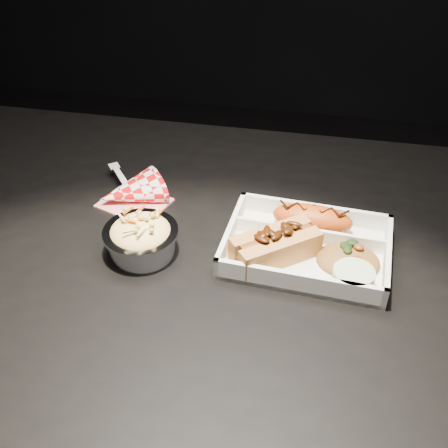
{
  "coord_description": "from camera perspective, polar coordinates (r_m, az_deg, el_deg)",
  "views": [
    {
      "loc": [
        0.13,
        -0.67,
        1.33
      ],
      "look_at": [
        0.01,
        -0.01,
        0.81
      ],
      "focal_mm": 45.0,
      "sensor_mm": 36.0,
      "label": 1
    }
  ],
  "objects": [
    {
      "name": "napkin_fork",
      "position": [
        1.0,
        -9.52,
        3.19
      ],
      "size": [
        0.15,
        0.16,
        0.1
      ],
      "rotation": [
        0.0,
        0.0,
        -0.92
      ],
      "color": "red",
      "rests_on": "dining_table"
    },
    {
      "name": "foil_coleslaw_cup",
      "position": [
        0.87,
        -8.43,
        -1.28
      ],
      "size": [
        0.12,
        0.12,
        0.07
      ],
      "color": "silver",
      "rests_on": "dining_table"
    },
    {
      "name": "fried_rice_mound",
      "position": [
        0.87,
        12.58,
        -3.08
      ],
      "size": [
        0.1,
        0.09,
        0.03
      ],
      "primitive_type": "ellipsoid",
      "rotation": [
        0.0,
        0.0,
        -0.07
      ],
      "color": "#8F5D29",
      "rests_on": "food_tray"
    },
    {
      "name": "dining_table",
      "position": [
        0.95,
        -0.21,
        -6.61
      ],
      "size": [
        1.2,
        0.8,
        0.75
      ],
      "color": "black",
      "rests_on": "ground"
    },
    {
      "name": "fried_pastry",
      "position": [
        0.91,
        8.97,
        0.54
      ],
      "size": [
        0.13,
        0.06,
        0.04
      ],
      "primitive_type": "ellipsoid",
      "rotation": [
        0.0,
        0.0,
        -0.07
      ],
      "color": "#BF4913",
      "rests_on": "food_tray"
    },
    {
      "name": "cupcake_liner",
      "position": [
        0.83,
        12.96,
        -5.44
      ],
      "size": [
        0.06,
        0.06,
        0.03
      ],
      "primitive_type": "cylinder",
      "color": "#B9D5A1",
      "rests_on": "food_tray"
    },
    {
      "name": "food_tray",
      "position": [
        0.88,
        8.36,
        -2.56
      ],
      "size": [
        0.26,
        0.2,
        0.04
      ],
      "rotation": [
        0.0,
        0.0,
        -0.07
      ],
      "color": "silver",
      "rests_on": "dining_table"
    },
    {
      "name": "hotdog",
      "position": [
        0.85,
        5.26,
        -2.04
      ],
      "size": [
        0.14,
        0.13,
        0.06
      ],
      "rotation": [
        0.0,
        0.0,
        0.66
      ],
      "color": "#C38142",
      "rests_on": "food_tray"
    }
  ]
}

